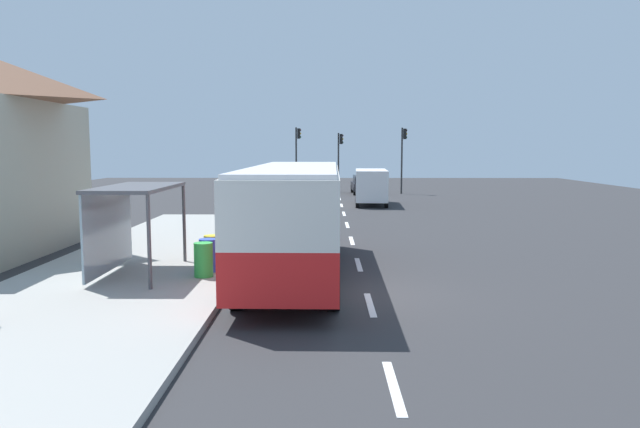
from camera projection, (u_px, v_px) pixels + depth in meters
ground_plane at (342, 225)px, 29.39m from camera, size 56.00×92.00×0.04m
sidewalk_platform at (133, 275)px, 17.50m from camera, size 6.20×30.00×0.18m
lane_stripe_seg_0 at (394, 387)px, 9.50m from camera, size 0.16×2.20×0.01m
lane_stripe_seg_1 at (370, 305)px, 14.47m from camera, size 0.16×2.20×0.01m
lane_stripe_seg_2 at (359, 264)px, 19.44m from camera, size 0.16×2.20×0.01m
lane_stripe_seg_3 at (352, 241)px, 24.41m from camera, size 0.16×2.20×0.01m
lane_stripe_seg_4 at (347, 225)px, 29.38m from camera, size 0.16×2.20×0.01m
lane_stripe_seg_5 at (344, 214)px, 34.35m from camera, size 0.16×2.20×0.01m
lane_stripe_seg_6 at (342, 205)px, 39.32m from camera, size 0.16×2.20×0.01m
lane_stripe_seg_7 at (340, 199)px, 44.29m from camera, size 0.16×2.20×0.01m
bus at (295, 213)px, 17.56m from camera, size 2.67×11.05×3.21m
white_van at (371, 184)px, 39.64m from camera, size 2.26×5.29×2.30m
sedan_near at (363, 184)px, 49.10m from camera, size 1.92×4.44×1.52m
recycling_bin_green at (203, 260)px, 16.76m from camera, size 0.52×0.52×0.95m
recycling_bin_blue at (208, 255)px, 17.45m from camera, size 0.52×0.52×0.95m
recycling_bin_yellow at (213, 251)px, 18.15m from camera, size 0.52×0.52×0.95m
traffic_light_near_side at (403, 150)px, 48.92m from camera, size 0.49×0.28×5.35m
traffic_light_far_side at (297, 150)px, 49.78m from camera, size 0.49×0.28×5.39m
traffic_light_median at (340, 153)px, 50.57m from camera, size 0.49×0.28×4.95m
bus_shelter at (127, 207)px, 17.00m from camera, size 1.80×4.00×2.50m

